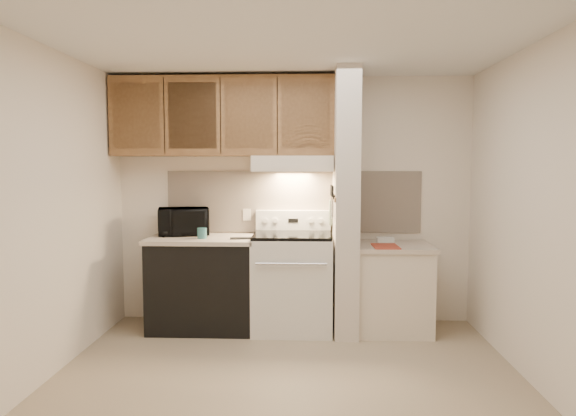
{
  "coord_description": "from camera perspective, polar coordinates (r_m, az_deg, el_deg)",
  "views": [
    {
      "loc": [
        0.16,
        -3.77,
        1.62
      ],
      "look_at": [
        -0.03,
        0.75,
        1.23
      ],
      "focal_mm": 32.0,
      "sensor_mm": 36.0,
      "label": 1
    }
  ],
  "objects": [
    {
      "name": "range_knob_left_outer",
      "position": [
        5.21,
        -2.51,
        -1.39
      ],
      "size": [
        0.05,
        0.02,
        0.05
      ],
      "primitive_type": "cylinder",
      "rotation": [
        1.57,
        0.0,
        0.0
      ],
      "color": "silver",
      "rests_on": "range_backguard"
    },
    {
      "name": "ceiling",
      "position": [
        3.87,
        -0.08,
        18.04
      ],
      "size": [
        3.6,
        3.6,
        0.0
      ],
      "primitive_type": "plane",
      "rotation": [
        3.14,
        0.0,
        0.0
      ],
      "color": "white",
      "rests_on": "wall_back"
    },
    {
      "name": "wall_right",
      "position": [
        4.13,
        25.77,
        -0.72
      ],
      "size": [
        0.02,
        3.0,
        2.5
      ],
      "primitive_type": "cube",
      "color": "white",
      "rests_on": "floor"
    },
    {
      "name": "cab_door_a",
      "position": [
        5.23,
        -16.51,
        9.8
      ],
      "size": [
        0.46,
        0.01,
        0.63
      ],
      "primitive_type": "cube",
      "color": "brown",
      "rests_on": "upper_cabinets"
    },
    {
      "name": "range_knob_right_outer",
      "position": [
        5.2,
        3.66,
        -1.42
      ],
      "size": [
        0.05,
        0.02,
        0.05
      ],
      "primitive_type": "cylinder",
      "rotation": [
        1.57,
        0.0,
        0.0
      ],
      "color": "silver",
      "rests_on": "range_backguard"
    },
    {
      "name": "knife_blade_c",
      "position": [
        4.89,
        4.87,
        -0.05
      ],
      "size": [
        0.01,
        0.04,
        0.2
      ],
      "primitive_type": "cube",
      "color": "silver",
      "rests_on": "knife_strip"
    },
    {
      "name": "pillar_trim",
      "position": [
        4.93,
        5.07,
        1.16
      ],
      "size": [
        0.01,
        0.7,
        0.04
      ],
      "primitive_type": "cube",
      "color": "brown",
      "rests_on": "partition_pillar"
    },
    {
      "name": "backsplash",
      "position": [
        5.27,
        0.61,
        0.71
      ],
      "size": [
        2.6,
        0.02,
        0.63
      ],
      "primitive_type": "cube",
      "color": "#FDE4CB",
      "rests_on": "wall_back"
    },
    {
      "name": "cab_door_d",
      "position": [
        4.96,
        2.0,
        10.28
      ],
      "size": [
        0.46,
        0.01,
        0.63
      ],
      "primitive_type": "cube",
      "color": "brown",
      "rests_on": "upper_cabinets"
    },
    {
      "name": "cab_gap_c",
      "position": [
        4.96,
        -1.2,
        10.27
      ],
      "size": [
        0.01,
        0.01,
        0.73
      ],
      "primitive_type": "cube",
      "color": "black",
      "rests_on": "upper_cabinets"
    },
    {
      "name": "spoon_rest",
      "position": [
        4.9,
        -5.18,
        -3.36
      ],
      "size": [
        0.22,
        0.1,
        0.01
      ],
      "primitive_type": "cube",
      "rotation": [
        0.0,
        0.0,
        0.16
      ],
      "color": "black",
      "rests_on": "left_countertop"
    },
    {
      "name": "range_knob_left_inner",
      "position": [
        5.2,
        -1.41,
        -1.39
      ],
      "size": [
        0.05,
        0.02,
        0.05
      ],
      "primitive_type": "cylinder",
      "rotation": [
        1.57,
        0.0,
        0.0
      ],
      "color": "silver",
      "rests_on": "range_backguard"
    },
    {
      "name": "knife_blade_b",
      "position": [
        4.82,
        4.91,
        -0.0
      ],
      "size": [
        0.01,
        0.04,
        0.18
      ],
      "primitive_type": "cube",
      "color": "silver",
      "rests_on": "knife_strip"
    },
    {
      "name": "cab_door_c",
      "position": [
        4.99,
        -4.38,
        10.23
      ],
      "size": [
        0.46,
        0.01,
        0.63
      ],
      "primitive_type": "cube",
      "color": "brown",
      "rests_on": "upper_cabinets"
    },
    {
      "name": "left_countertop",
      "position": [
        5.09,
        -9.47,
        -3.41
      ],
      "size": [
        1.04,
        0.67,
        0.04
      ],
      "primitive_type": "cube",
      "color": "beige",
      "rests_on": "dishwasher_front"
    },
    {
      "name": "oven_mitt",
      "position": [
        5.11,
        4.78,
        -0.49
      ],
      "size": [
        0.03,
        0.1,
        0.25
      ],
      "primitive_type": "cube",
      "color": "gray",
      "rests_on": "partition_pillar"
    },
    {
      "name": "outlet",
      "position": [
        5.31,
        -4.59,
        -0.75
      ],
      "size": [
        0.08,
        0.01,
        0.12
      ],
      "primitive_type": "cube",
      "color": "beige",
      "rests_on": "backsplash"
    },
    {
      "name": "range_display",
      "position": [
        5.2,
        0.57,
        -1.4
      ],
      "size": [
        0.1,
        0.01,
        0.04
      ],
      "primitive_type": "cube",
      "color": "black",
      "rests_on": "range_backguard"
    },
    {
      "name": "hood_lip",
      "position": [
        4.84,
        0.46,
        4.42
      ],
      "size": [
        0.78,
        0.04,
        0.06
      ],
      "primitive_type": "cube",
      "color": "beige",
      "rests_on": "range_hood"
    },
    {
      "name": "teal_jar",
      "position": [
        4.98,
        -9.53,
        -2.77
      ],
      "size": [
        0.11,
        0.11,
        0.1
      ],
      "primitive_type": "cylinder",
      "rotation": [
        0.0,
        0.0,
        -0.26
      ],
      "color": "#30686C",
      "rests_on": "left_countertop"
    },
    {
      "name": "knife_strip",
      "position": [
        4.88,
        5.03,
        1.35
      ],
      "size": [
        0.02,
        0.42,
        0.04
      ],
      "primitive_type": "cube",
      "color": "black",
      "rests_on": "partition_pillar"
    },
    {
      "name": "range_knob_right_inner",
      "position": [
        5.19,
        2.56,
        -1.41
      ],
      "size": [
        0.05,
        0.02,
        0.05
      ],
      "primitive_type": "cylinder",
      "rotation": [
        1.57,
        0.0,
        0.0
      ],
      "color": "silver",
      "rests_on": "range_backguard"
    },
    {
      "name": "wall_back",
      "position": [
        5.28,
        0.61,
        0.88
      ],
      "size": [
        3.6,
        2.5,
        0.02
      ],
      "primitive_type": "cube",
      "rotation": [
        1.57,
        0.0,
        0.0
      ],
      "color": "white",
      "rests_on": "floor"
    },
    {
      "name": "oven_handle",
      "position": [
        4.66,
        0.34,
        -6.24
      ],
      "size": [
        0.65,
        0.02,
        0.02
      ],
      "primitive_type": "cylinder",
      "rotation": [
        0.0,
        1.57,
        0.0
      ],
      "color": "silver",
      "rests_on": "range_body"
    },
    {
      "name": "oven_window",
      "position": [
        4.74,
        0.36,
        -8.76
      ],
      "size": [
        0.5,
        0.01,
        0.3
      ],
      "primitive_type": "cube",
      "color": "black",
      "rests_on": "range_body"
    },
    {
      "name": "wall_left",
      "position": [
        4.26,
        -25.03,
        -0.53
      ],
      "size": [
        0.02,
        3.0,
        2.5
      ],
      "primitive_type": "cube",
      "color": "white",
      "rests_on": "floor"
    },
    {
      "name": "white_box",
      "position": [
        5.21,
        10.74,
        -3.45
      ],
      "size": [
        0.17,
        0.12,
        0.04
      ],
      "primitive_type": "cube",
      "rotation": [
        0.0,
        0.0,
        0.06
      ],
      "color": "white",
      "rests_on": "right_countertop"
    },
    {
      "name": "knife_handle_a",
      "position": [
        4.71,
        4.98,
        1.84
      ],
      "size": [
        0.02,
        0.02,
        0.1
      ],
      "primitive_type": "cylinder",
      "color": "black",
      "rests_on": "knife_strip"
    },
    {
      "name": "knife_handle_b",
      "position": [
        4.8,
        4.93,
        1.89
      ],
      "size": [
        0.02,
        0.02,
        0.1
      ],
      "primitive_type": "cylinder",
      "color": "black",
      "rests_on": "knife_strip"
    },
    {
      "name": "cooktop",
      "position": [
        4.97,
        0.49,
        -3.02
      ],
      "size": [
        0.74,
        0.64,
        0.03
      ],
      "primitive_type": "cube",
      "color": "black",
      "rests_on": "range_body"
    },
    {
      "name": "knife_blade_a",
      "position": [
        4.72,
        4.97,
        0.02
      ],
      "size": [
        0.01,
        0.03,
        0.16
      ],
      "primitive_type": "cube",
      "color": "silver",
      "rests_on": "knife_strip"
    },
    {
      "name": "range_backguard",
      "position": [
        5.24,
        0.59,
        -1.35
      ],
      "size": [
        0.76,
        0.08,
        0.2
      ],
      "primitive_type": "cube",
      "color": "silver",
      "rests_on": "range_body"
    },
    {
      "name": "microwave",
      "position": [
        5.26,
        -11.53,
        -1.47
      ],
      "size": [
        0.56,
        0.45,
        0.27
      ],
      "primitive_type": "imported",
      "rotation": [
        0.0,
        0.0,
        0.26
      ],
      "color": "black",
      "rests_on": "left_countertop"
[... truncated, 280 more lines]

